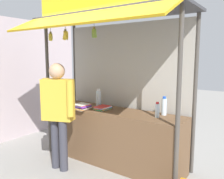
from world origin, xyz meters
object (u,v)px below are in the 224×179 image
at_px(magazine_stack_right, 103,108).
at_px(vendor_person, 58,107).
at_px(water_bottle_center, 164,106).
at_px(magazine_stack_back_left, 82,107).
at_px(banana_bunch_rightmost, 51,37).
at_px(water_bottle_back_right, 157,110).
at_px(water_bottle_front_left, 98,98).
at_px(banana_bunch_inner_right, 66,35).
at_px(banana_bunch_inner_left, 94,33).

distance_m(magazine_stack_right, vendor_person, 0.75).
bearing_deg(water_bottle_center, magazine_stack_back_left, -161.11).
distance_m(magazine_stack_right, magazine_stack_back_left, 0.35).
height_order(banana_bunch_rightmost, vendor_person, banana_bunch_rightmost).
relative_size(water_bottle_back_right, water_bottle_center, 0.80).
bearing_deg(water_bottle_front_left, water_bottle_back_right, -5.37).
bearing_deg(banana_bunch_rightmost, vendor_person, -32.35).
distance_m(water_bottle_back_right, vendor_person, 1.52).
bearing_deg(water_bottle_back_right, water_bottle_front_left, 174.63).
distance_m(magazine_stack_right, banana_bunch_inner_right, 1.34).
height_order(magazine_stack_right, banana_bunch_inner_left, banana_bunch_inner_left).
bearing_deg(magazine_stack_back_left, banana_bunch_inner_right, -137.62).
bearing_deg(banana_bunch_rightmost, water_bottle_back_right, 12.95).
relative_size(water_bottle_back_right, banana_bunch_inner_left, 0.88).
bearing_deg(magazine_stack_right, magazine_stack_back_left, -146.29).
bearing_deg(magazine_stack_back_left, vendor_person, -100.96).
xyz_separation_m(water_bottle_front_left, magazine_stack_right, (0.22, -0.17, -0.12)).
bearing_deg(water_bottle_back_right, banana_bunch_inner_left, -153.99).
bearing_deg(banana_bunch_rightmost, water_bottle_center, 18.37).
xyz_separation_m(banana_bunch_inner_left, banana_bunch_rightmost, (-0.96, -0.00, -0.01)).
distance_m(water_bottle_front_left, magazine_stack_right, 0.30).
distance_m(water_bottle_back_right, magazine_stack_back_left, 1.29).
height_order(water_bottle_front_left, vendor_person, vendor_person).
bearing_deg(magazine_stack_right, water_bottle_back_right, 3.21).
xyz_separation_m(water_bottle_back_right, banana_bunch_inner_right, (-1.44, -0.41, 1.12)).
bearing_deg(water_bottle_back_right, water_bottle_center, 82.69).
bearing_deg(vendor_person, banana_bunch_rightmost, -53.61).
bearing_deg(water_bottle_center, magazine_stack_right, -166.11).
bearing_deg(water_bottle_back_right, banana_bunch_inner_right, -164.07).
bearing_deg(water_bottle_front_left, vendor_person, -101.15).
bearing_deg(magazine_stack_back_left, magazine_stack_right, 33.71).
xyz_separation_m(magazine_stack_back_left, banana_bunch_inner_left, (0.42, -0.16, 1.18)).
relative_size(water_bottle_front_left, vendor_person, 0.19).
bearing_deg(banana_bunch_inner_left, water_bottle_front_left, 123.46).
relative_size(magazine_stack_right, banana_bunch_inner_left, 1.12).
bearing_deg(banana_bunch_inner_right, magazine_stack_right, 37.24).
distance_m(water_bottle_center, banana_bunch_rightmost, 2.21).
relative_size(banana_bunch_inner_right, vendor_person, 0.16).
distance_m(magazine_stack_back_left, banana_bunch_inner_right, 1.21).
relative_size(magazine_stack_back_left, banana_bunch_inner_right, 1.02).
bearing_deg(banana_bunch_inner_left, banana_bunch_inner_right, 179.94).
distance_m(water_bottle_back_right, banana_bunch_rightmost, 2.16).
bearing_deg(vendor_person, magazine_stack_right, -141.70).
relative_size(water_bottle_back_right, magazine_stack_right, 0.79).
bearing_deg(vendor_person, banana_bunch_inner_left, -171.74).
relative_size(magazine_stack_right, magazine_stack_back_left, 1.06).
distance_m(water_bottle_center, vendor_person, 1.64).
relative_size(water_bottle_back_right, water_bottle_front_left, 0.72).
height_order(water_bottle_back_right, water_bottle_front_left, water_bottle_front_left).
relative_size(water_bottle_center, banana_bunch_inner_left, 1.11).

